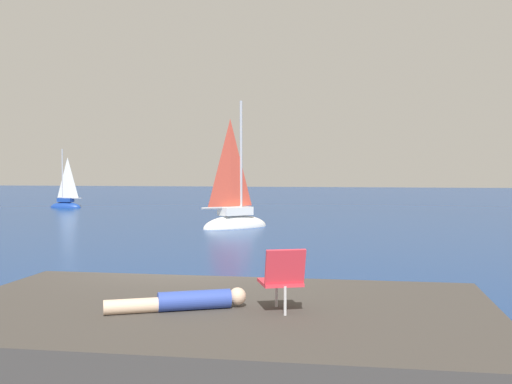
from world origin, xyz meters
TOP-DOWN VIEW (x-y plane):
  - ground_plane at (0.00, 0.00)m, footprint 160.00×160.00m
  - shore_ledge at (1.23, -3.42)m, footprint 7.08×4.40m
  - boulder_seaward at (4.28, -1.29)m, footprint 1.33×1.66m
  - boulder_inland at (3.14, -1.33)m, footprint 1.34×1.33m
  - sailboat_near at (-2.63, 15.93)m, footprint 3.10×3.09m
  - sailboat_far at (-16.92, 28.04)m, footprint 2.40×1.00m
  - person_sunbather at (0.88, -3.74)m, footprint 1.64×0.89m
  - beach_chair at (2.09, -3.65)m, footprint 0.66×0.73m

SIDE VIEW (x-z plane):
  - ground_plane at x=0.00m, z-range 0.00..0.00m
  - boulder_seaward at x=4.28m, z-range -0.51..0.51m
  - boulder_inland at x=3.14m, z-range -0.39..0.39m
  - sailboat_far at x=-16.92m, z-range -1.95..2.42m
  - sailboat_near at x=-2.63m, z-range -2.77..3.44m
  - shore_ledge at x=1.23m, z-range 0.00..0.86m
  - person_sunbather at x=0.88m, z-range 0.85..1.10m
  - beach_chair at x=2.09m, z-range 0.91..1.70m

